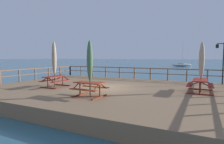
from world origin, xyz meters
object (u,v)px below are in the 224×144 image
at_px(picnic_table_back_right, 56,79).
at_px(picnic_table_mid_right, 90,86).
at_px(patio_umbrella_short_back, 202,60).
at_px(lamp_post_hooked, 221,57).
at_px(patio_umbrella_tall_mid_left, 90,61).
at_px(patio_umbrella_tall_back_right, 54,58).
at_px(picnic_table_mid_left, 200,83).
at_px(sailboat_distant, 181,65).

bearing_deg(picnic_table_back_right, picnic_table_mid_right, -22.60).
relative_size(patio_umbrella_short_back, lamp_post_hooked, 0.93).
distance_m(patio_umbrella_short_back, patio_umbrella_tall_mid_left, 6.57).
distance_m(patio_umbrella_tall_back_right, lamp_post_hooked, 12.41).
bearing_deg(patio_umbrella_tall_mid_left, picnic_table_mid_right, -75.96).
xyz_separation_m(picnic_table_mid_left, patio_umbrella_tall_mid_left, (-5.24, -3.91, 1.32)).
distance_m(picnic_table_mid_left, patio_umbrella_tall_back_right, 9.59).
distance_m(patio_umbrella_tall_mid_left, patio_umbrella_tall_back_right, 4.20).
distance_m(picnic_table_mid_left, picnic_table_back_right, 9.45).
bearing_deg(picnic_table_mid_left, picnic_table_mid_right, -142.62).
distance_m(picnic_table_mid_left, picnic_table_mid_right, 6.57).
relative_size(picnic_table_mid_left, picnic_table_back_right, 1.17).
distance_m(picnic_table_mid_left, patio_umbrella_tall_mid_left, 6.67).
height_order(picnic_table_back_right, patio_umbrella_short_back, patio_umbrella_short_back).
xyz_separation_m(picnic_table_back_right, patio_umbrella_tall_mid_left, (3.92, -1.56, 1.33)).
distance_m(picnic_table_back_right, patio_umbrella_tall_back_right, 1.46).
bearing_deg(lamp_post_hooked, sailboat_distant, 99.43).
height_order(picnic_table_mid_right, patio_umbrella_tall_mid_left, patio_umbrella_tall_mid_left).
bearing_deg(picnic_table_back_right, patio_umbrella_tall_back_right, -95.02).
bearing_deg(picnic_table_mid_right, patio_umbrella_tall_mid_left, 104.04).
xyz_separation_m(patio_umbrella_tall_mid_left, sailboat_distant, (-0.99, 53.55, -2.08)).
bearing_deg(patio_umbrella_tall_mid_left, patio_umbrella_tall_back_right, 159.29).
bearing_deg(picnic_table_mid_right, patio_umbrella_short_back, 37.26).
bearing_deg(picnic_table_back_right, sailboat_distant, 86.78).
distance_m(patio_umbrella_tall_mid_left, lamp_post_hooked, 10.44).
bearing_deg(picnic_table_mid_left, patio_umbrella_short_back, 16.31).
bearing_deg(picnic_table_back_right, patio_umbrella_tall_mid_left, -21.76).
xyz_separation_m(picnic_table_mid_right, patio_umbrella_tall_back_right, (-3.94, 1.56, 1.47)).
xyz_separation_m(picnic_table_mid_right, patio_umbrella_tall_mid_left, (-0.02, 0.07, 1.34)).
distance_m(picnic_table_mid_left, lamp_post_hooked, 4.67).
distance_m(patio_umbrella_tall_mid_left, sailboat_distant, 53.60).
distance_m(picnic_table_mid_right, picnic_table_back_right, 4.26).
bearing_deg(lamp_post_hooked, patio_umbrella_short_back, -106.99).
xyz_separation_m(picnic_table_back_right, sailboat_distant, (2.93, 51.99, -0.74)).
bearing_deg(picnic_table_mid_right, picnic_table_back_right, 157.40).
relative_size(picnic_table_back_right, patio_umbrella_tall_mid_left, 0.61).
relative_size(picnic_table_back_right, sailboat_distant, 0.23).
bearing_deg(sailboat_distant, patio_umbrella_tall_back_right, -93.23).
relative_size(patio_umbrella_tall_mid_left, sailboat_distant, 0.38).
relative_size(picnic_table_mid_right, picnic_table_back_right, 0.92).
relative_size(picnic_table_mid_left, picnic_table_mid_right, 1.27).
height_order(picnic_table_mid_left, sailboat_distant, sailboat_distant).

